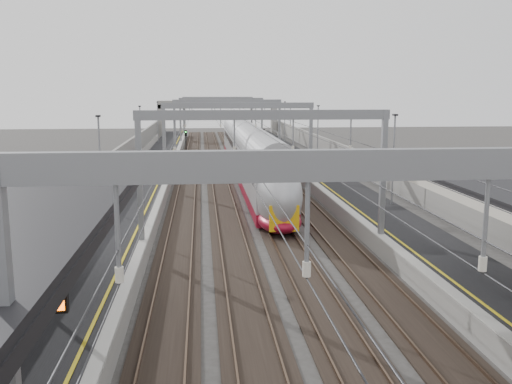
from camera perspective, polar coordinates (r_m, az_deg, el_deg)
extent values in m
cube|color=black|center=(52.64, -10.70, 1.07)|extent=(4.00, 120.00, 1.00)
cube|color=black|center=(53.60, 6.60, 1.34)|extent=(4.00, 120.00, 1.00)
cube|color=black|center=(52.51, -6.87, 0.64)|extent=(2.40, 140.00, 0.08)
cube|color=brown|center=(52.52, -7.66, 0.73)|extent=(0.07, 140.00, 0.14)
cube|color=brown|center=(52.48, -6.09, 0.75)|extent=(0.07, 140.00, 0.14)
cube|color=black|center=(52.52, -3.60, 0.70)|extent=(2.40, 140.00, 0.08)
cube|color=brown|center=(52.48, -4.39, 0.78)|extent=(0.07, 140.00, 0.14)
cube|color=brown|center=(52.53, -2.82, 0.81)|extent=(0.07, 140.00, 0.14)
cube|color=black|center=(52.70, -0.34, 0.75)|extent=(2.40, 140.00, 0.08)
cube|color=brown|center=(52.62, -1.12, 0.83)|extent=(0.07, 140.00, 0.14)
cube|color=brown|center=(52.75, 0.44, 0.86)|extent=(0.07, 140.00, 0.14)
cube|color=black|center=(53.05, 2.89, 0.80)|extent=(2.40, 140.00, 0.08)
cube|color=brown|center=(52.93, 2.12, 0.88)|extent=(0.07, 140.00, 0.14)
cube|color=brown|center=(53.14, 3.66, 0.91)|extent=(0.07, 140.00, 0.14)
cube|color=gray|center=(10.24, -23.56, -15.08)|extent=(0.28, 0.28, 6.60)
cube|color=gray|center=(9.43, 14.25, 2.70)|extent=(13.00, 0.25, 0.50)
cube|color=gray|center=(29.28, -11.57, 1.54)|extent=(0.28, 0.28, 6.60)
cube|color=gray|center=(30.61, 12.59, 1.86)|extent=(0.28, 0.28, 6.60)
cube|color=gray|center=(29.00, 0.80, 7.72)|extent=(13.00, 0.25, 0.50)
cube|color=gray|center=(49.08, -9.16, 4.95)|extent=(0.28, 0.28, 6.60)
cube|color=gray|center=(49.89, 5.49, 5.11)|extent=(0.28, 0.28, 6.60)
cube|color=gray|center=(48.92, -1.80, 8.64)|extent=(13.00, 0.25, 0.50)
cube|color=gray|center=(69.00, -8.14, 6.40)|extent=(0.28, 0.28, 6.60)
cube|color=gray|center=(69.58, 2.35, 6.52)|extent=(0.28, 0.28, 6.60)
cube|color=gray|center=(68.89, -2.89, 9.02)|extent=(13.00, 0.25, 0.50)
cube|color=gray|center=(88.96, -7.57, 7.19)|extent=(0.28, 0.28, 6.60)
cube|color=gray|center=(89.41, 0.59, 7.29)|extent=(0.28, 0.28, 6.60)
cube|color=gray|center=(88.87, -3.50, 9.23)|extent=(13.00, 0.25, 0.50)
cube|color=gray|center=(106.93, -7.24, 7.66)|extent=(0.28, 0.28, 6.60)
cube|color=gray|center=(107.31, -0.44, 7.74)|extent=(0.28, 0.28, 6.60)
cube|color=gray|center=(106.86, -3.85, 9.35)|extent=(13.00, 0.25, 0.50)
cylinder|color=#262628|center=(56.90, -6.88, 6.89)|extent=(0.03, 140.00, 0.03)
cylinder|color=#262628|center=(56.91, -3.83, 6.94)|extent=(0.03, 140.00, 0.03)
cylinder|color=#262628|center=(57.08, -0.80, 6.97)|extent=(0.03, 140.00, 0.03)
cylinder|color=#262628|center=(57.40, 2.21, 6.98)|extent=(0.03, 140.00, 0.03)
cylinder|color=black|center=(22.49, -22.26, -4.93)|extent=(0.20, 0.20, 4.00)
cube|color=black|center=(12.00, -22.08, -9.97)|extent=(1.60, 0.15, 0.55)
cube|color=#FF5705|center=(11.93, -22.19, -10.10)|extent=(1.50, 0.02, 0.42)
cube|color=gray|center=(106.88, -3.84, 8.73)|extent=(22.00, 2.20, 1.40)
cube|color=gray|center=(107.19, -9.48, 6.96)|extent=(1.00, 2.20, 6.20)
cube|color=gray|center=(107.81, 1.81, 7.11)|extent=(1.00, 2.20, 6.20)
cube|color=gray|center=(52.87, -14.19, 2.18)|extent=(0.30, 120.00, 3.20)
cube|color=gray|center=(54.20, 9.94, 2.52)|extent=(0.30, 120.00, 3.20)
cube|color=maroon|center=(46.69, 0.33, 0.26)|extent=(2.76, 23.50, 0.82)
cube|color=#A0A0A6|center=(46.40, 0.33, 2.62)|extent=(2.76, 23.50, 3.07)
cube|color=black|center=(38.73, 1.56, -2.26)|extent=(2.04, 2.45, 0.51)
cube|color=maroon|center=(70.30, -1.66, 3.54)|extent=(2.76, 23.50, 0.82)
cube|color=#A0A0A6|center=(70.10, -1.66, 5.11)|extent=(2.76, 23.50, 3.07)
cube|color=black|center=(62.19, -1.14, 2.39)|extent=(2.04, 2.45, 0.51)
ellipsoid|color=#A0A0A6|center=(34.72, 2.33, -0.40)|extent=(2.76, 5.31, 4.29)
cube|color=#F1AE0C|center=(32.77, 2.84, -2.67)|extent=(1.74, 0.12, 1.53)
cube|color=black|center=(32.92, 2.75, 0.11)|extent=(1.63, 0.59, 0.96)
cylinder|color=black|center=(76.65, -7.02, 4.67)|extent=(0.12, 0.12, 3.00)
cube|color=black|center=(76.52, -7.04, 5.87)|extent=(0.32, 0.22, 0.75)
sphere|color=#0CE526|center=(76.38, -7.05, 5.97)|extent=(0.16, 0.16, 0.16)
cylinder|color=black|center=(80.91, -0.97, 5.02)|extent=(0.12, 0.12, 3.00)
cube|color=black|center=(80.78, -0.97, 6.15)|extent=(0.32, 0.22, 0.75)
sphere|color=red|center=(80.64, -0.96, 6.25)|extent=(0.16, 0.16, 0.16)
cylinder|color=black|center=(79.06, 0.75, 4.91)|extent=(0.12, 0.12, 3.00)
cube|color=black|center=(78.93, 0.75, 6.06)|extent=(0.32, 0.22, 0.75)
sphere|color=red|center=(78.79, 0.76, 6.17)|extent=(0.16, 0.16, 0.16)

